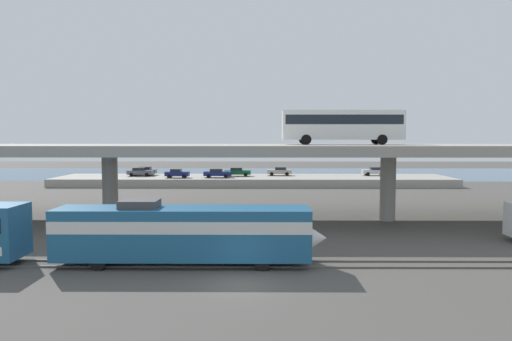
# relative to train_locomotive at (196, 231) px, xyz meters

# --- Properties ---
(ground_plane) EXTENTS (260.00, 260.00, 0.00)m
(ground_plane) POSITION_rel_train_locomotive_xyz_m (3.00, -4.00, -2.19)
(ground_plane) COLOR #4C4944
(rail_strip_near) EXTENTS (110.00, 0.12, 0.12)m
(rail_strip_near) POSITION_rel_train_locomotive_xyz_m (3.00, -0.72, -2.13)
(rail_strip_near) COLOR #59544C
(rail_strip_near) RESTS_ON ground_plane
(rail_strip_far) EXTENTS (110.00, 0.12, 0.12)m
(rail_strip_far) POSITION_rel_train_locomotive_xyz_m (3.00, 0.72, -2.13)
(rail_strip_far) COLOR #59544C
(rail_strip_far) RESTS_ON ground_plane
(train_locomotive) EXTENTS (17.21, 3.04, 4.18)m
(train_locomotive) POSITION_rel_train_locomotive_xyz_m (0.00, 0.00, 0.00)
(train_locomotive) COLOR #1E5984
(train_locomotive) RESTS_ON ground_plane
(highway_overpass) EXTENTS (96.00, 12.96, 7.41)m
(highway_overpass) POSITION_rel_train_locomotive_xyz_m (3.00, 16.00, 4.57)
(highway_overpass) COLOR #9E998E
(highway_overpass) RESTS_ON ground_plane
(transit_bus_on_overpass) EXTENTS (12.00, 2.68, 3.40)m
(transit_bus_on_overpass) POSITION_rel_train_locomotive_xyz_m (12.34, 17.66, 7.28)
(transit_bus_on_overpass) COLOR silver
(transit_bus_on_overpass) RESTS_ON highway_overpass
(pier_parking_lot) EXTENTS (67.30, 12.07, 1.34)m
(pier_parking_lot) POSITION_rel_train_locomotive_xyz_m (3.00, 51.00, -1.52)
(pier_parking_lot) COLOR #9E998E
(pier_parking_lot) RESTS_ON ground_plane
(parked_car_0) EXTENTS (4.19, 1.93, 1.50)m
(parked_car_0) POSITION_rel_train_locomotive_xyz_m (-16.64, 53.85, -0.08)
(parked_car_0) COLOR #515459
(parked_car_0) RESTS_ON pier_parking_lot
(parked_car_1) EXTENTS (4.34, 1.93, 1.50)m
(parked_car_1) POSITION_rel_train_locomotive_xyz_m (7.59, 53.25, -0.08)
(parked_car_1) COLOR #9E998C
(parked_car_1) RESTS_ON pier_parking_lot
(parked_car_2) EXTENTS (4.00, 1.82, 1.50)m
(parked_car_2) POSITION_rel_train_locomotive_xyz_m (-9.79, 48.27, -0.08)
(parked_car_2) COLOR navy
(parked_car_2) RESTS_ON pier_parking_lot
(parked_car_3) EXTENTS (4.62, 1.92, 1.50)m
(parked_car_3) POSITION_rel_train_locomotive_xyz_m (-3.07, 48.74, -0.08)
(parked_car_3) COLOR navy
(parked_car_3) RESTS_ON pier_parking_lot
(parked_car_4) EXTENTS (4.55, 1.91, 1.50)m
(parked_car_4) POSITION_rel_train_locomotive_xyz_m (0.19, 51.72, -0.08)
(parked_car_4) COLOR #0C4C26
(parked_car_4) RESTS_ON pier_parking_lot
(parked_car_5) EXTENTS (4.36, 1.85, 1.50)m
(parked_car_5) POSITION_rel_train_locomotive_xyz_m (24.55, 53.30, -0.08)
(parked_car_5) COLOR #B7B7BC
(parked_car_5) RESTS_ON pier_parking_lot
(parked_car_6) EXTENTS (4.34, 1.84, 1.50)m
(parked_car_6) POSITION_rel_train_locomotive_xyz_m (-16.85, 51.49, -0.08)
(parked_car_6) COLOR #515459
(parked_car_6) RESTS_ON pier_parking_lot
(harbor_water) EXTENTS (140.00, 36.00, 0.01)m
(harbor_water) POSITION_rel_train_locomotive_xyz_m (3.00, 74.00, -2.19)
(harbor_water) COLOR #385B7A
(harbor_water) RESTS_ON ground_plane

